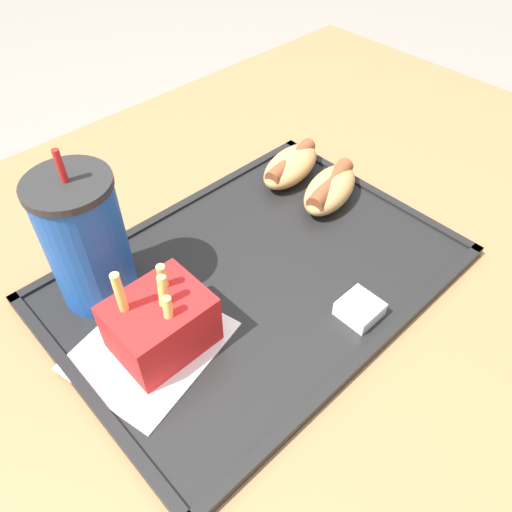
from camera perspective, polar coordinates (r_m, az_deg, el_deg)
name	(u,v)px	position (r m, az deg, el deg)	size (l,w,h in m)	color
ground_plane	(254,499)	(1.26, -0.19, -26.05)	(8.00, 8.00, 0.00)	gray
dining_table	(254,425)	(0.91, -0.25, -18.80)	(1.36, 0.92, 0.74)	olive
food_tray	(256,276)	(0.60, 0.00, -2.29)	(0.47, 0.34, 0.01)	black
paper_napkin	(150,346)	(0.55, -11.98, -9.99)	(0.18, 0.16, 0.00)	white
soda_cup	(86,241)	(0.56, -18.87, 1.63)	(0.09, 0.09, 0.19)	#194CA5
hot_dog_far	(291,165)	(0.73, 3.98, 10.29)	(0.12, 0.08, 0.04)	tan
hot_dog_near	(330,189)	(0.69, 8.46, 7.62)	(0.12, 0.09, 0.04)	tan
fries_carton	(161,324)	(0.52, -10.84, -7.60)	(0.10, 0.08, 0.11)	red
sauce_cup_mayo	(360,309)	(0.56, 11.77, -5.91)	(0.04, 0.04, 0.02)	silver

